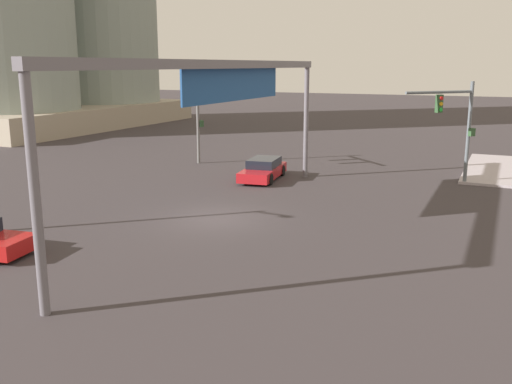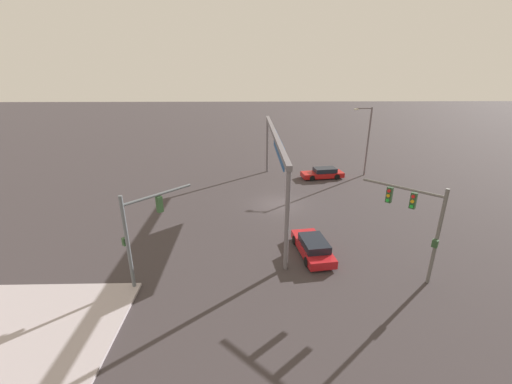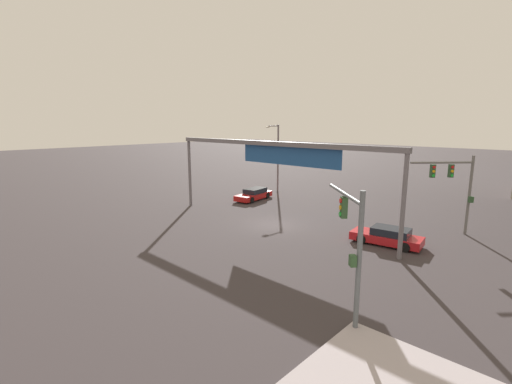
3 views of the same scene
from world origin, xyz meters
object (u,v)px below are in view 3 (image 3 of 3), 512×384
object	(u,v)px
traffic_signal_near_corner	(456,182)
sedan_car_approaching	(254,194)
traffic_signal_opposite_side	(352,235)
streetlamp_curved_arm	(277,154)
sedan_car_waiting_far	(387,236)

from	to	relation	value
traffic_signal_near_corner	sedan_car_approaching	xyz separation A→B (m)	(-19.10, -1.04, -3.39)
traffic_signal_opposite_side	streetlamp_curved_arm	size ratio (longest dim) A/B	0.72
sedan_car_waiting_far	sedan_car_approaching	bearing A→B (deg)	-22.37
traffic_signal_opposite_side	sedan_car_approaching	bearing A→B (deg)	6.13
streetlamp_curved_arm	sedan_car_approaching	size ratio (longest dim) A/B	1.59
traffic_signal_near_corner	sedan_car_approaching	world-z (taller)	traffic_signal_near_corner
streetlamp_curved_arm	sedan_car_waiting_far	bearing A→B (deg)	65.99
traffic_signal_opposite_side	sedan_car_approaching	xyz separation A→B (m)	(-19.37, 14.64, -3.11)
traffic_signal_opposite_side	sedan_car_waiting_far	distance (m)	11.11
traffic_signal_opposite_side	sedan_car_waiting_far	size ratio (longest dim) A/B	1.19
traffic_signal_near_corner	streetlamp_curved_arm	distance (m)	20.54
sedan_car_waiting_far	streetlamp_curved_arm	bearing A→B (deg)	-35.59
sedan_car_waiting_far	traffic_signal_opposite_side	bearing A→B (deg)	97.24
traffic_signal_opposite_side	sedan_car_waiting_far	world-z (taller)	traffic_signal_opposite_side
traffic_signal_near_corner	streetlamp_curved_arm	size ratio (longest dim) A/B	0.74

